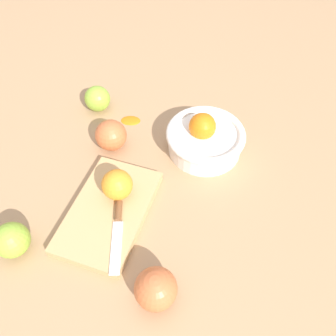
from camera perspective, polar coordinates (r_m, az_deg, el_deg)
The scene contains 10 objects.
ground_plane at distance 0.78m, azimuth -5.95°, elevation -2.08°, with size 2.40×2.40×0.00m, color tan.
bowl at distance 0.81m, azimuth 6.22°, elevation 5.04°, with size 0.19×0.19×0.10m.
cutting_board at distance 0.73m, azimuth -9.95°, elevation -7.19°, with size 0.25×0.15×0.02m, color tan.
orange_on_board at distance 0.71m, azimuth -8.77°, elevation -2.70°, with size 0.07×0.07×0.07m, color orange.
knife at distance 0.69m, azimuth -8.47°, elevation -9.60°, with size 0.15×0.09×0.01m.
apple_front_left at distance 0.83m, azimuth -9.59°, elevation 5.45°, with size 0.08×0.08×0.08m, color #CC6638.
apple_front_right at distance 0.72m, azimuth -24.83°, elevation -10.94°, with size 0.07×0.07×0.07m, color #8EB738.
apple_front_left_2 at distance 0.94m, azimuth -11.81°, elevation 11.36°, with size 0.07×0.07×0.07m, color #8EB738.
apple_back_right at distance 0.62m, azimuth -2.08°, elevation -19.65°, with size 0.08×0.08×0.08m, color #CC6638.
citrus_peel at distance 0.91m, azimuth -6.33°, elevation 8.11°, with size 0.05×0.04×0.01m, color orange.
Camera 1 is at (0.38, 0.27, 0.62)m, focal length 36.20 mm.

